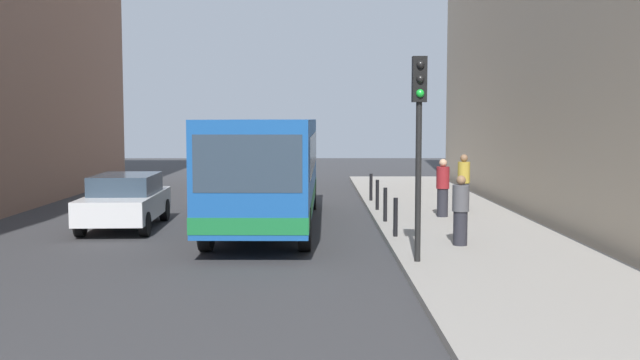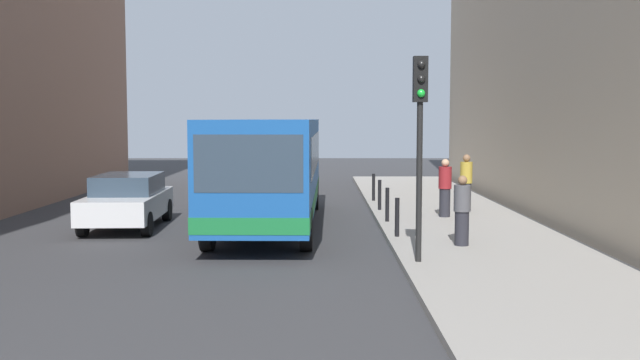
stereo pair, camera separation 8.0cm
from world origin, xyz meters
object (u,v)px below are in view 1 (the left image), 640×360
(pedestrian_mid_sidewalk, at_px, (443,188))
(car_beside_bus, at_px, (126,200))
(bollard_far, at_px, (377,195))
(bollard_near, at_px, (396,217))
(pedestrian_near_signal, at_px, (461,211))
(bus, at_px, (269,165))
(pedestrian_far_sidewalk, at_px, (464,182))
(bollard_farthest, at_px, (371,187))
(bollard_mid, at_px, (385,205))
(traffic_light, at_px, (419,120))

(pedestrian_mid_sidewalk, bearing_deg, car_beside_bus, -147.20)
(car_beside_bus, xyz_separation_m, bollard_far, (7.22, 2.84, -0.16))
(bollard_near, distance_m, pedestrian_near_signal, 1.87)
(bollard_far, height_order, pedestrian_near_signal, pedestrian_near_signal)
(bus, distance_m, bollard_near, 4.48)
(car_beside_bus, relative_size, pedestrian_far_sidewalk, 2.53)
(bollard_near, xyz_separation_m, bollard_farthest, (0.00, 7.94, 0.00))
(bollard_mid, distance_m, pedestrian_far_sidewalk, 3.71)
(car_beside_bus, bearing_deg, traffic_light, 140.41)
(traffic_light, xyz_separation_m, pedestrian_near_signal, (1.24, 1.91, -2.07))
(traffic_light, xyz_separation_m, bollard_far, (-0.10, 8.48, -2.38))
(bollard_farthest, xyz_separation_m, pedestrian_near_signal, (1.34, -9.22, 0.32))
(traffic_light, relative_size, pedestrian_mid_sidewalk, 2.41)
(car_beside_bus, xyz_separation_m, bollard_farthest, (7.22, 5.49, -0.16))
(pedestrian_near_signal, bearing_deg, bollard_farthest, 143.19)
(car_beside_bus, relative_size, traffic_light, 1.09)
(bus, bearing_deg, pedestrian_near_signal, 139.04)
(bus, xyz_separation_m, pedestrian_far_sidewalk, (5.97, 2.30, -0.69))
(pedestrian_mid_sidewalk, bearing_deg, bollard_mid, -125.48)
(bollard_near, height_order, pedestrian_near_signal, pedestrian_near_signal)
(bus, relative_size, bollard_far, 11.64)
(bollard_near, height_order, pedestrian_far_sidewalk, pedestrian_far_sidewalk)
(bollard_near, relative_size, bollard_mid, 1.00)
(car_beside_bus, distance_m, pedestrian_mid_sidewalk, 9.08)
(bollard_far, relative_size, pedestrian_near_signal, 0.60)
(bollard_near, relative_size, pedestrian_near_signal, 0.60)
(bollard_far, bearing_deg, car_beside_bus, -158.53)
(pedestrian_far_sidewalk, bearing_deg, bollard_farthest, 66.79)
(bollard_mid, relative_size, bollard_far, 1.00)
(bollard_mid, distance_m, bollard_farthest, 5.30)
(bollard_mid, xyz_separation_m, bollard_farthest, (0.00, 5.30, 0.00))
(bollard_far, bearing_deg, pedestrian_far_sidewalk, -3.01)
(bus, bearing_deg, bollard_near, 139.78)
(pedestrian_mid_sidewalk, bearing_deg, bus, -145.81)
(bollard_near, xyz_separation_m, bollard_far, (0.00, 5.30, 0.00))
(car_beside_bus, height_order, bollard_near, car_beside_bus)
(bollard_farthest, distance_m, pedestrian_near_signal, 9.32)
(bus, xyz_separation_m, traffic_light, (3.37, -6.03, 1.28))
(car_beside_bus, bearing_deg, bollard_far, -160.51)
(bollard_mid, bearing_deg, bollard_near, -90.00)
(bollard_far, distance_m, pedestrian_near_signal, 6.71)
(car_beside_bus, height_order, bollard_far, car_beside_bus)
(bollard_far, distance_m, pedestrian_far_sidewalk, 2.73)
(pedestrian_near_signal, distance_m, pedestrian_mid_sidewalk, 4.94)
(bollard_farthest, bearing_deg, pedestrian_near_signal, -81.75)
(bollard_near, bearing_deg, car_beside_bus, 161.20)
(bus, xyz_separation_m, bollard_farthest, (3.27, 5.09, -1.10))
(bollard_far, xyz_separation_m, pedestrian_near_signal, (1.34, -6.57, 0.32))
(pedestrian_mid_sidewalk, bearing_deg, pedestrian_near_signal, -69.88)
(traffic_light, relative_size, pedestrian_near_signal, 2.57)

